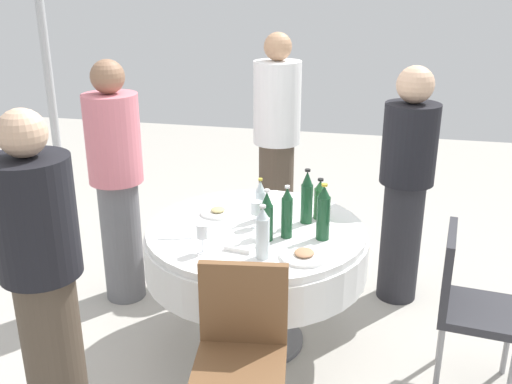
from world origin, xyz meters
TOP-DOWN VIEW (x-y plane):
  - ground_plane at (0.00, 0.00)m, footprint 10.00×10.00m
  - dining_table at (0.00, 0.00)m, footprint 1.25×1.25m
  - bottle_clear_north at (-0.11, -0.00)m, footprint 0.06×0.06m
  - bottle_green_east at (-0.21, 0.33)m, footprint 0.07×0.07m
  - bottle_dark_green_far at (0.07, 0.38)m, footprint 0.07×0.07m
  - bottle_dark_green_west at (0.08, 0.19)m, footprint 0.06×0.06m
  - bottle_dark_green_rear at (-0.13, 0.26)m, footprint 0.07×0.07m
  - bottle_dark_green_south at (0.14, 0.09)m, footprint 0.07×0.07m
  - bottle_clear_near at (0.35, 0.11)m, footprint 0.07×0.07m
  - wine_glass_west at (-0.01, 0.00)m, footprint 0.06×0.06m
  - wine_glass_rear at (0.36, -0.19)m, footprint 0.06×0.06m
  - plate_outer at (-0.14, -0.26)m, footprint 0.20×0.20m
  - plate_inner at (0.31, 0.31)m, footprint 0.25×0.25m
  - knife_east at (0.24, -0.39)m, footprint 0.07×0.18m
  - folded_napkin at (0.26, -0.02)m, footprint 0.16×0.16m
  - person_north at (-0.32, -0.98)m, footprint 0.34×0.34m
  - person_east at (0.96, -0.71)m, footprint 0.34×0.34m
  - person_far at (-1.16, -0.10)m, footprint 0.34×0.34m
  - person_west at (-0.72, 0.82)m, footprint 0.34×0.34m
  - chair_south at (0.78, 0.11)m, footprint 0.45×0.45m
  - chair_near at (0.14, 1.12)m, footprint 0.45×0.45m
  - tent_pole_secondary at (-1.35, -2.01)m, footprint 0.07×0.07m

SIDE VIEW (x-z plane):
  - ground_plane at x=0.00m, z-range 0.00..0.00m
  - chair_south at x=0.78m, z-range 0.08..0.95m
  - chair_near at x=0.14m, z-range 0.08..0.95m
  - dining_table at x=0.00m, z-range 0.22..0.96m
  - knife_east at x=0.24m, z-range 0.74..0.74m
  - plate_outer at x=-0.14m, z-range 0.73..0.77m
  - plate_inner at x=0.31m, z-range 0.73..0.77m
  - folded_napkin at x=0.26m, z-range 0.74..0.76m
  - person_west at x=-0.72m, z-range 0.04..1.59m
  - person_east at x=0.96m, z-range 0.03..1.61m
  - person_north at x=-0.32m, z-range 0.04..1.63m
  - wine_glass_west at x=-0.01m, z-range 0.77..0.92m
  - wine_glass_rear at x=0.36m, z-range 0.77..0.93m
  - bottle_green_east at x=-0.21m, z-range 0.73..0.97m
  - bottle_clear_north at x=-0.11m, z-range 0.73..0.98m
  - bottle_clear_near at x=0.35m, z-range 0.73..1.01m
  - bottle_dark_green_south at x=0.14m, z-range 0.73..1.01m
  - bottle_dark_green_west at x=0.08m, z-range 0.73..1.02m
  - bottle_dark_green_far at x=0.07m, z-range 0.73..1.04m
  - person_far at x=-1.16m, z-range 0.04..1.73m
  - bottle_dark_green_rear at x=-0.13m, z-range 0.73..1.05m
  - tent_pole_secondary at x=-1.35m, z-range 0.00..2.62m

